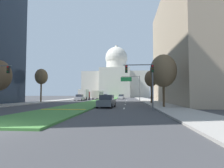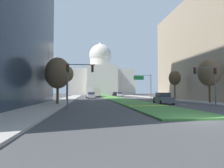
% 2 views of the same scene
% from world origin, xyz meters
% --- Properties ---
extents(ground_plane, '(260.00, 260.00, 0.00)m').
position_xyz_m(ground_plane, '(0.00, 49.59, 0.00)').
color(ground_plane, '#3D3D3F').
extents(grass_median, '(5.38, 89.26, 0.14)m').
position_xyz_m(grass_median, '(0.00, 44.63, 0.07)').
color(grass_median, '#427A38').
rests_on(grass_median, ground_plane).
extents(median_curb_nose, '(4.84, 0.50, 0.04)m').
position_xyz_m(median_curb_nose, '(0.00, 10.70, 0.16)').
color(median_curb_nose, gold).
rests_on(median_curb_nose, grass_median).
extents(lane_dashes_right, '(0.16, 43.38, 0.01)m').
position_xyz_m(lane_dashes_right, '(6.40, 33.64, 0.00)').
color(lane_dashes_right, silver).
rests_on(lane_dashes_right, ground_plane).
extents(sidewalk_left, '(4.00, 89.26, 0.15)m').
position_xyz_m(sidewalk_left, '(-12.12, 39.67, 0.07)').
color(sidewalk_left, '#9E9991').
rests_on(sidewalk_left, ground_plane).
extents(sidewalk_right, '(4.00, 89.26, 0.15)m').
position_xyz_m(sidewalk_right, '(12.12, 39.67, 0.07)').
color(sidewalk_right, '#9E9991').
rests_on(sidewalk_right, ground_plane).
extents(midrise_block_right, '(13.97, 30.73, 22.46)m').
position_xyz_m(midrise_block_right, '(21.10, 29.12, 11.23)').
color(midrise_block_right, tan).
rests_on(midrise_block_right, ground_plane).
extents(capitol_building, '(35.81, 28.62, 30.58)m').
position_xyz_m(capitol_building, '(0.00, 98.34, 9.85)').
color(capitol_building, beige).
rests_on(capitol_building, ground_plane).
extents(traffic_light_near_left, '(3.34, 0.35, 5.20)m').
position_xyz_m(traffic_light_near_left, '(-8.77, 11.21, 3.80)').
color(traffic_light_near_left, '#515456').
rests_on(traffic_light_near_left, ground_plane).
extents(traffic_light_near_right, '(3.34, 0.35, 5.20)m').
position_xyz_m(traffic_light_near_right, '(8.77, 11.92, 3.80)').
color(traffic_light_near_right, '#515456').
rests_on(traffic_light_near_right, ground_plane).
extents(overhead_guide_sign, '(4.91, 0.20, 6.50)m').
position_xyz_m(overhead_guide_sign, '(8.09, 38.53, 4.61)').
color(overhead_guide_sign, '#515456').
rests_on(overhead_guide_sign, ground_plane).
extents(street_tree_left_near, '(3.51, 3.51, 6.66)m').
position_xyz_m(street_tree_left_near, '(-11.46, 15.96, 4.44)').
color(street_tree_left_near, '#4C3823').
rests_on(street_tree_left_near, ground_plane).
extents(street_tree_right_near, '(3.45, 3.45, 7.03)m').
position_xyz_m(street_tree_right_near, '(11.55, 16.00, 4.86)').
color(street_tree_right_near, '#4C3823').
rests_on(street_tree_right_near, ground_plane).
extents(street_tree_left_mid, '(2.67, 2.67, 7.23)m').
position_xyz_m(street_tree_left_mid, '(-11.59, 29.14, 5.49)').
color(street_tree_left_mid, '#4C3823').
rests_on(street_tree_left_mid, ground_plane).
extents(street_tree_right_mid, '(2.52, 2.52, 6.39)m').
position_xyz_m(street_tree_right_mid, '(11.37, 27.49, 4.77)').
color(street_tree_right_mid, '#4C3823').
rests_on(street_tree_right_mid, ground_plane).
extents(sedan_lead_stopped, '(2.22, 4.41, 1.70)m').
position_xyz_m(sedan_lead_stopped, '(4.03, 16.09, 0.80)').
color(sedan_lead_stopped, '#4C5156').
rests_on(sedan_lead_stopped, ground_plane).
extents(sedan_midblock, '(2.12, 4.58, 1.71)m').
position_xyz_m(sedan_midblock, '(-6.34, 40.91, 0.80)').
color(sedan_midblock, '#BCBCC1').
rests_on(sedan_midblock, ground_plane).
extents(sedan_distant, '(2.13, 4.57, 1.67)m').
position_xyz_m(sedan_distant, '(4.42, 57.43, 0.79)').
color(sedan_distant, '#BCBCC1').
rests_on(sedan_distant, ground_plane).
extents(sedan_far_horizon, '(1.94, 4.51, 1.64)m').
position_xyz_m(sedan_far_horizon, '(4.21, 68.97, 0.78)').
color(sedan_far_horizon, black).
rests_on(sedan_far_horizon, ground_plane).
extents(sedan_very_far, '(2.01, 4.68, 1.78)m').
position_xyz_m(sedan_very_far, '(-4.09, 80.01, 0.83)').
color(sedan_very_far, navy).
rests_on(sedan_very_far, ground_plane).
extents(box_truck_delivery, '(2.40, 6.40, 3.20)m').
position_xyz_m(box_truck_delivery, '(-6.58, 47.05, 1.68)').
color(box_truck_delivery, maroon).
rests_on(box_truck_delivery, ground_plane).
extents(city_bus, '(2.62, 11.00, 2.95)m').
position_xyz_m(city_bus, '(-4.03, 57.87, 1.77)').
color(city_bus, beige).
rests_on(city_bus, ground_plane).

